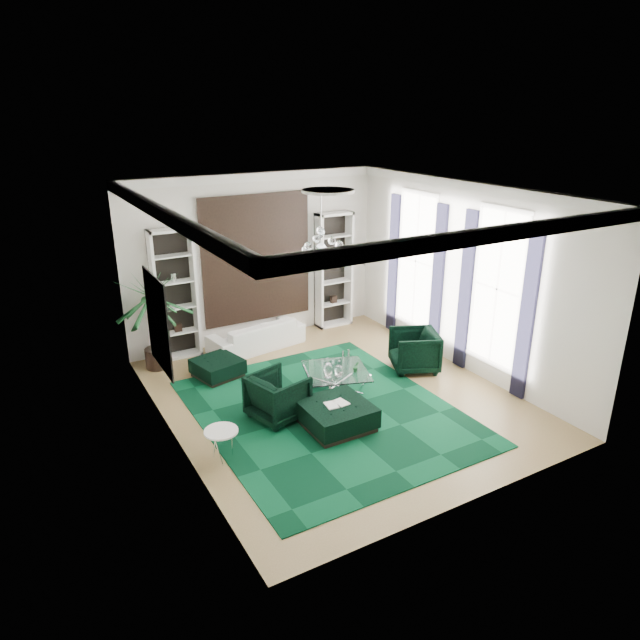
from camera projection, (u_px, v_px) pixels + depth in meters
floor at (335, 398)px, 10.68m from camera, size 6.00×7.00×0.02m
ceiling at (337, 191)px, 9.35m from camera, size 6.00×7.00×0.02m
wall_back at (256, 258)px, 12.87m from camera, size 6.00×0.02×3.80m
wall_front at (481, 378)px, 7.16m from camera, size 6.00×0.02×3.80m
wall_left at (166, 332)px, 8.61m from camera, size 0.02×7.00×3.80m
wall_right at (464, 277)px, 11.41m from camera, size 0.02×7.00×3.80m
crown_molding at (337, 197)px, 9.38m from camera, size 6.00×7.00×0.18m
ceiling_medallion at (328, 191)px, 9.60m from camera, size 0.90×0.90×0.05m
tapestry at (256, 259)px, 12.83m from camera, size 2.50×0.06×2.80m
shelving_left at (175, 295)px, 11.97m from camera, size 0.90×0.38×2.80m
shelving_right at (334, 270)px, 13.79m from camera, size 0.90×0.38×2.80m
painting at (159, 323)px, 9.13m from camera, size 0.04×1.30×1.60m
window_near at (497, 289)px, 10.67m from camera, size 0.03×1.10×2.90m
curtain_near_a at (527, 314)px, 10.11m from camera, size 0.07×0.30×3.25m
curtain_near_b at (466, 291)px, 11.38m from camera, size 0.07×0.30×3.25m
window_far at (416, 261)px, 12.62m from camera, size 0.03×1.10×2.90m
curtain_far_a at (438, 281)px, 12.06m from camera, size 0.07×0.30×3.25m
curtain_far_b at (393, 264)px, 13.33m from camera, size 0.07×0.30×3.25m
rug at (326, 412)px, 10.14m from camera, size 4.20×5.00×0.02m
sofa at (256, 335)px, 12.77m from camera, size 2.25×1.15×0.63m
armchair_left at (278, 396)px, 9.84m from camera, size 1.09×1.07×0.81m
armchair_right at (414, 351)px, 11.67m from camera, size 1.21×1.20×0.84m
coffee_table at (336, 380)px, 10.90m from camera, size 1.48×1.48×0.40m
ottoman_side at (218, 368)px, 11.42m from camera, size 1.02×1.02×0.37m
ottoman_front at (336, 416)px, 9.60m from camera, size 1.09×1.09×0.43m
book at (336, 404)px, 9.52m from camera, size 0.39×0.26×0.03m
side_table at (222, 445)px, 8.69m from camera, size 0.60×0.60×0.50m
palm at (152, 310)px, 11.46m from camera, size 1.88×1.88×2.55m
chandelier at (321, 249)px, 9.60m from camera, size 0.94×0.94×0.72m
table_plant at (356, 367)px, 10.73m from camera, size 0.14×0.12×0.22m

